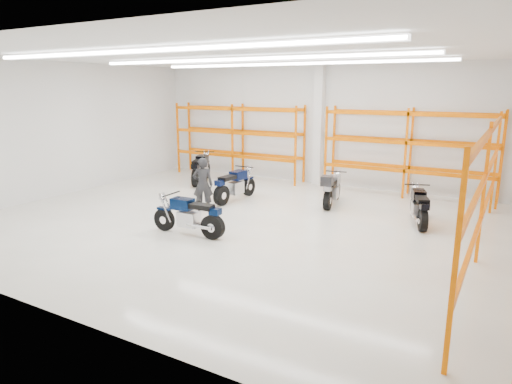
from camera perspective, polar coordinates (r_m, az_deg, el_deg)
The scene contains 12 objects.
ground at distance 12.79m, azimuth -2.45°, elevation -3.69°, with size 14.00×14.00×0.00m, color beige.
room_shell at distance 12.27m, azimuth -2.53°, elevation 11.18°, with size 14.02×12.02×4.51m.
motorcycle_main at distance 11.59m, azimuth -8.14°, elevation -3.10°, with size 2.10×0.70×1.03m.
motorcycle_back_a at distance 17.87m, azimuth -6.94°, elevation 2.84°, with size 1.12×2.24×1.16m.
motorcycle_back_b at distance 14.94m, azimuth -2.80°, elevation 0.75°, with size 0.72×2.19×1.07m.
motorcycle_back_c at distance 14.50m, azimuth 9.41°, elevation 0.30°, with size 0.75×2.13×1.09m.
motorcycle_back_d at distance 13.14m, azimuth 19.72°, elevation -1.87°, with size 0.92×1.98×1.01m.
standing_man at distance 13.67m, azimuth -6.66°, elevation 0.89°, with size 0.60×0.39×1.65m, color black.
structural_column at distance 17.49m, azimuth 7.84°, elevation 8.24°, with size 0.32×0.32×4.50m, color white.
pallet_racking_back_left at distance 18.79m, azimuth -2.31°, elevation 7.25°, with size 5.67×0.87×3.00m.
pallet_racking_back_right at distance 16.23m, azimuth 18.55°, elevation 5.67°, with size 5.67×0.87×3.00m.
pallet_racking_side at distance 10.49m, azimuth 28.89°, elevation 1.16°, with size 0.87×9.07×3.00m.
Camera 1 is at (6.58, -10.33, 3.68)m, focal length 32.00 mm.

